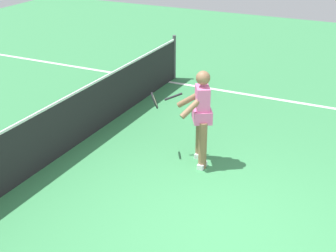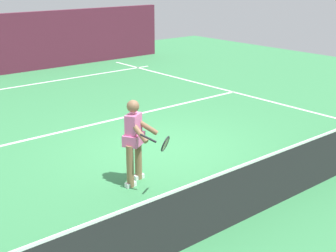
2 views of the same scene
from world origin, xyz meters
name	(u,v)px [view 1 (image 1 of 2)]	position (x,y,z in m)	size (l,w,h in m)	color
ground_plane	(225,227)	(0.00, 0.00, 0.00)	(25.88, 25.88, 0.00)	#38844C
sideline_right_marking	(304,104)	(4.80, 0.00, 0.00)	(0.10, 17.91, 0.01)	white
court_net	(30,146)	(0.00, 3.15, 0.49)	(10.28, 0.08, 1.04)	#4C4C51
tennis_player	(200,114)	(1.49, 1.00, 0.85)	(0.68, 1.14, 1.55)	#8C6647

